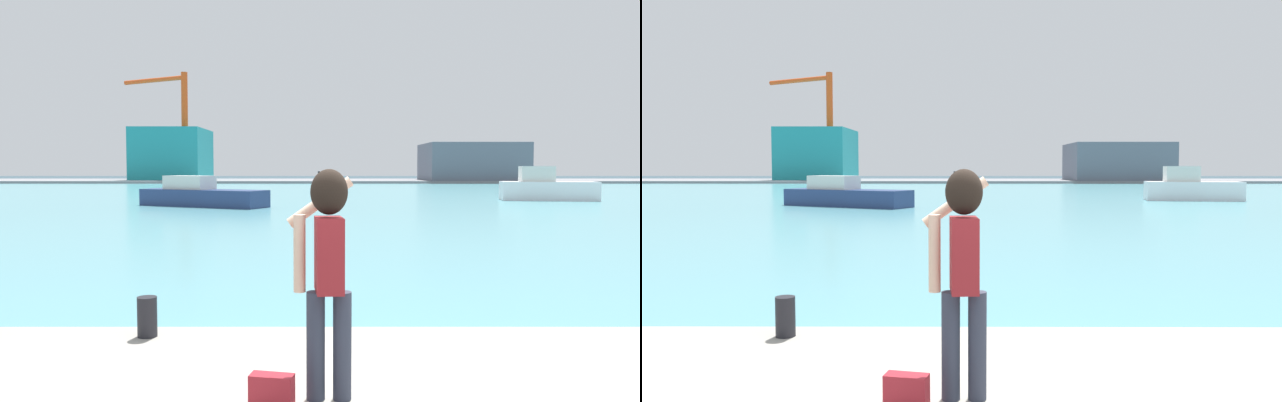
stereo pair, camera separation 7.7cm
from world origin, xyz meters
The scene contains 11 objects.
ground_plane centered at (0.00, 50.00, 0.00)m, with size 220.00×220.00×0.00m, color #334751.
harbor_water centered at (0.00, 52.00, 0.01)m, with size 140.00×100.00×0.02m, color #599EA8.
far_shore_dock centered at (0.00, 92.00, 0.19)m, with size 140.00×20.00×0.37m, color gray.
person_photographer centered at (-0.67, -0.05, 1.67)m, with size 0.53×0.55×1.74m.
handbag centered at (-1.08, -0.20, 0.72)m, with size 0.32×0.14×0.24m, color maroon.
harbor_bollard centered at (-2.51, 1.63, 0.81)m, with size 0.20×0.20×0.41m, color black.
boat_moored centered at (-7.89, 31.37, 0.69)m, with size 8.23×5.65×1.83m.
boat_moored_2 centered at (15.37, 38.00, 0.90)m, with size 6.75×3.13×2.42m.
warehouse_left centered at (-24.82, 93.62, 4.48)m, with size 10.87×13.58×8.22m, color teal.
warehouse_right centered at (22.96, 89.22, 3.22)m, with size 14.74×13.35×5.69m, color slate.
port_crane centered at (-23.38, 90.29, 10.81)m, with size 11.79×6.91×16.78m.
Camera 1 is at (-0.73, -4.48, 2.35)m, focal length 33.59 mm.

